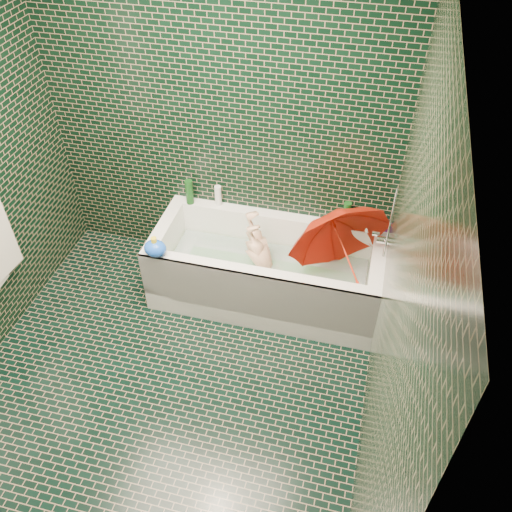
% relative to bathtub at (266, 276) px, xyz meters
% --- Properties ---
extents(floor, '(2.80, 2.80, 0.00)m').
position_rel_bathtub_xyz_m(floor, '(-0.45, -1.01, -0.21)').
color(floor, black).
rests_on(floor, ground).
extents(wall_back, '(2.80, 0.00, 2.80)m').
position_rel_bathtub_xyz_m(wall_back, '(-0.45, 0.39, 1.04)').
color(wall_back, black).
rests_on(wall_back, floor).
extents(wall_right, '(0.00, 2.80, 2.80)m').
position_rel_bathtub_xyz_m(wall_right, '(0.85, -1.01, 1.04)').
color(wall_right, black).
rests_on(wall_right, floor).
extents(bathtub, '(1.70, 0.75, 0.55)m').
position_rel_bathtub_xyz_m(bathtub, '(0.00, 0.00, 0.00)').
color(bathtub, white).
rests_on(bathtub, floor).
extents(bath_mat, '(1.35, 0.47, 0.01)m').
position_rel_bathtub_xyz_m(bath_mat, '(0.00, 0.02, -0.06)').
color(bath_mat, green).
rests_on(bath_mat, bathtub).
extents(water, '(1.48, 0.53, 0.00)m').
position_rel_bathtub_xyz_m(water, '(0.00, 0.02, 0.09)').
color(water, silver).
rests_on(water, bathtub).
extents(faucet, '(0.18, 0.19, 0.55)m').
position_rel_bathtub_xyz_m(faucet, '(0.81, 0.01, 0.56)').
color(faucet, silver).
rests_on(faucet, wall_right).
extents(child, '(0.93, 0.51, 0.40)m').
position_rel_bathtub_xyz_m(child, '(-0.02, 0.03, 0.10)').
color(child, '#E2B18D').
rests_on(child, bathtub).
extents(umbrella, '(1.13, 1.12, 1.12)m').
position_rel_bathtub_xyz_m(umbrella, '(0.57, -0.03, 0.38)').
color(umbrella, red).
rests_on(umbrella, bathtub).
extents(soap_bottle_a, '(0.10, 0.10, 0.24)m').
position_rel_bathtub_xyz_m(soap_bottle_a, '(0.70, 0.32, 0.34)').
color(soap_bottle_a, white).
rests_on(soap_bottle_a, bathtub).
extents(soap_bottle_b, '(0.10, 0.10, 0.20)m').
position_rel_bathtub_xyz_m(soap_bottle_b, '(0.80, 0.34, 0.34)').
color(soap_bottle_b, '#581E73').
rests_on(soap_bottle_b, bathtub).
extents(soap_bottle_c, '(0.14, 0.14, 0.17)m').
position_rel_bathtub_xyz_m(soap_bottle_c, '(0.64, 0.33, 0.34)').
color(soap_bottle_c, '#124214').
rests_on(soap_bottle_c, bathtub).
extents(bottle_right_tall, '(0.06, 0.06, 0.22)m').
position_rel_bathtub_xyz_m(bottle_right_tall, '(0.52, 0.32, 0.45)').
color(bottle_right_tall, '#124214').
rests_on(bottle_right_tall, bathtub).
extents(bottle_right_pump, '(0.06, 0.06, 0.18)m').
position_rel_bathtub_xyz_m(bottle_right_pump, '(0.69, 0.31, 0.43)').
color(bottle_right_pump, silver).
rests_on(bottle_right_pump, bathtub).
extents(bottle_left_tall, '(0.08, 0.08, 0.20)m').
position_rel_bathtub_xyz_m(bottle_left_tall, '(-0.70, 0.32, 0.44)').
color(bottle_left_tall, '#124214').
rests_on(bottle_left_tall, bathtub).
extents(bottle_left_short, '(0.06, 0.06, 0.17)m').
position_rel_bathtub_xyz_m(bottle_left_short, '(-0.47, 0.36, 0.42)').
color(bottle_left_short, white).
rests_on(bottle_left_short, bathtub).
extents(rubber_duck, '(0.12, 0.09, 0.09)m').
position_rel_bathtub_xyz_m(rubber_duck, '(0.53, 0.36, 0.38)').
color(rubber_duck, yellow).
rests_on(rubber_duck, bathtub).
extents(bath_toy, '(0.18, 0.16, 0.16)m').
position_rel_bathtub_xyz_m(bath_toy, '(-0.72, -0.33, 0.41)').
color(bath_toy, blue).
rests_on(bath_toy, bathtub).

